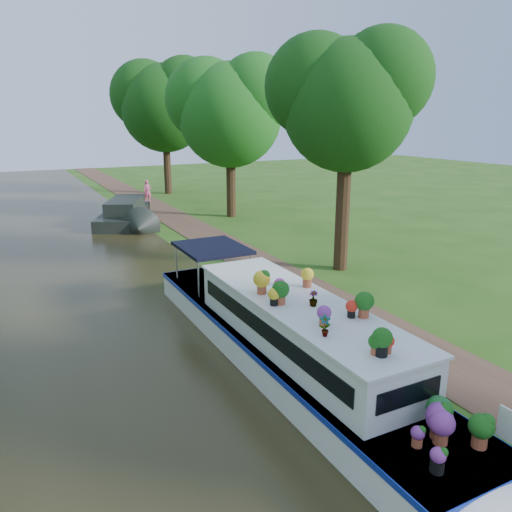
% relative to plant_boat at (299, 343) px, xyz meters
% --- Properties ---
extents(ground, '(100.00, 100.00, 0.00)m').
position_rel_plant_boat_xyz_m(ground, '(2.25, 3.57, -0.85)').
color(ground, '#274F13').
rests_on(ground, ground).
extents(canal_water, '(10.00, 100.00, 0.02)m').
position_rel_plant_boat_xyz_m(canal_water, '(-3.75, 3.57, -0.84)').
color(canal_water, black).
rests_on(canal_water, ground).
extents(towpath, '(2.20, 100.00, 0.03)m').
position_rel_plant_boat_xyz_m(towpath, '(3.45, 3.57, -0.84)').
color(towpath, '#4D3324').
rests_on(towpath, ground).
extents(plant_boat, '(2.29, 13.52, 2.29)m').
position_rel_plant_boat_xyz_m(plant_boat, '(0.00, 0.00, 0.00)').
color(plant_boat, white).
rests_on(plant_boat, canal_water).
extents(tree_near_overhang, '(5.52, 5.28, 8.99)m').
position_rel_plant_boat_xyz_m(tree_near_overhang, '(6.04, 6.63, 5.75)').
color(tree_near_overhang, black).
rests_on(tree_near_overhang, ground).
extents(tree_near_mid, '(6.90, 6.60, 9.40)m').
position_rel_plant_boat_xyz_m(tree_near_mid, '(6.73, 18.65, 5.58)').
color(tree_near_mid, black).
rests_on(tree_near_mid, ground).
extents(tree_near_far, '(7.59, 7.26, 10.30)m').
position_rel_plant_boat_xyz_m(tree_near_far, '(6.23, 29.66, 6.20)').
color(tree_near_far, black).
rests_on(tree_near_far, ground).
extents(second_boat, '(4.49, 7.71, 1.40)m').
position_rel_plant_boat_xyz_m(second_boat, '(0.50, 19.38, -0.29)').
color(second_boat, black).
rests_on(second_boat, canal_water).
extents(pedestrian_pink, '(0.60, 0.41, 1.57)m').
position_rel_plant_boat_xyz_m(pedestrian_pink, '(3.59, 25.95, -0.04)').
color(pedestrian_pink, '#E15CAB').
rests_on(pedestrian_pink, towpath).
extents(verge_plant, '(0.43, 0.39, 0.42)m').
position_rel_plant_boat_xyz_m(verge_plant, '(2.30, 7.46, -0.64)').
color(verge_plant, '#1B5C21').
rests_on(verge_plant, ground).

